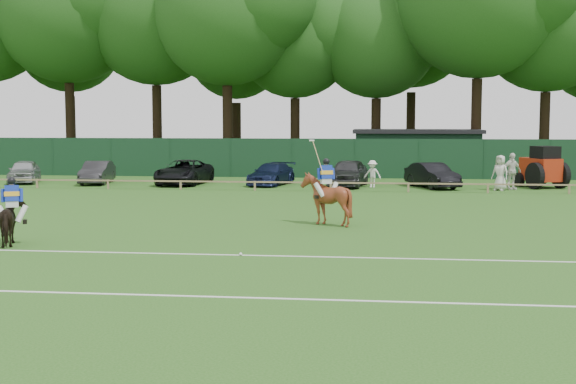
# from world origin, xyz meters

# --- Properties ---
(ground) EXTENTS (160.00, 160.00, 0.00)m
(ground) POSITION_xyz_m (0.00, 0.00, 0.00)
(ground) COLOR #1E4C14
(ground) RESTS_ON ground
(horse_dark) EXTENTS (1.41, 1.89, 1.45)m
(horse_dark) POSITION_xyz_m (-7.48, -0.04, 0.73)
(horse_dark) COLOR black
(horse_dark) RESTS_ON ground
(horse_chestnut) EXTENTS (1.97, 2.09, 1.87)m
(horse_chestnut) POSITION_xyz_m (1.59, 5.38, 0.93)
(horse_chestnut) COLOR maroon
(horse_chestnut) RESTS_ON ground
(sedan_silver) EXTENTS (2.70, 4.26, 1.35)m
(sedan_silver) POSITION_xyz_m (-17.26, 21.21, 0.68)
(sedan_silver) COLOR #A7ABAD
(sedan_silver) RESTS_ON ground
(sedan_grey) EXTENTS (1.92, 4.12, 1.31)m
(sedan_grey) POSITION_xyz_m (-12.77, 21.10, 0.65)
(sedan_grey) COLOR #28282A
(sedan_grey) RESTS_ON ground
(suv_black) EXTENTS (2.74, 5.21, 1.40)m
(suv_black) POSITION_xyz_m (-7.65, 21.29, 0.70)
(suv_black) COLOR black
(suv_black) RESTS_ON ground
(sedan_navy) EXTENTS (2.64, 4.56, 1.24)m
(sedan_navy) POSITION_xyz_m (-2.59, 21.40, 0.62)
(sedan_navy) COLOR #131B3B
(sedan_navy) RESTS_ON ground
(hatch_grey) EXTENTS (2.44, 4.70, 1.53)m
(hatch_grey) POSITION_xyz_m (1.78, 20.96, 0.76)
(hatch_grey) COLOR #313234
(hatch_grey) RESTS_ON ground
(estate_black) EXTENTS (2.99, 4.37, 1.36)m
(estate_black) POSITION_xyz_m (6.39, 20.72, 0.68)
(estate_black) COLOR black
(estate_black) RESTS_ON ground
(spectator_left) EXTENTS (1.07, 0.77, 1.49)m
(spectator_left) POSITION_xyz_m (3.14, 20.57, 0.74)
(spectator_left) COLOR white
(spectator_left) RESTS_ON ground
(spectator_mid) EXTENTS (1.24, 0.92, 1.96)m
(spectator_mid) POSITION_xyz_m (10.49, 20.02, 0.98)
(spectator_mid) COLOR silver
(spectator_mid) RESTS_ON ground
(spectator_right) EXTENTS (1.09, 1.02, 1.86)m
(spectator_right) POSITION_xyz_m (9.83, 19.50, 0.93)
(spectator_right) COLOR beige
(spectator_right) RESTS_ON ground
(rider_dark) EXTENTS (0.90, 0.57, 1.41)m
(rider_dark) POSITION_xyz_m (-7.48, -0.05, 1.41)
(rider_dark) COLOR silver
(rider_dark) RESTS_ON ground
(rider_chestnut) EXTENTS (0.98, 0.54, 2.05)m
(rider_chestnut) POSITION_xyz_m (1.59, 5.36, 1.74)
(rider_chestnut) COLOR silver
(rider_chestnut) RESTS_ON ground
(polo_ball) EXTENTS (0.09, 0.09, 0.09)m
(polo_ball) POSITION_xyz_m (-0.36, -1.05, 0.04)
(polo_ball) COLOR silver
(polo_ball) RESTS_ON ground
(pitch_lines) EXTENTS (60.00, 5.10, 0.01)m
(pitch_lines) POSITION_xyz_m (0.00, -3.50, 0.01)
(pitch_lines) COLOR silver
(pitch_lines) RESTS_ON ground
(pitch_rail) EXTENTS (62.10, 0.10, 0.50)m
(pitch_rail) POSITION_xyz_m (0.00, 18.00, 0.45)
(pitch_rail) COLOR #997F5B
(pitch_rail) RESTS_ON ground
(perimeter_fence) EXTENTS (92.08, 0.08, 2.50)m
(perimeter_fence) POSITION_xyz_m (0.00, 27.00, 1.25)
(perimeter_fence) COLOR #14351E
(perimeter_fence) RESTS_ON ground
(utility_shed) EXTENTS (8.40, 4.40, 3.04)m
(utility_shed) POSITION_xyz_m (6.00, 30.00, 1.54)
(utility_shed) COLOR #14331E
(utility_shed) RESTS_ON ground
(tree_row) EXTENTS (96.00, 12.00, 21.00)m
(tree_row) POSITION_xyz_m (2.00, 35.00, 0.00)
(tree_row) COLOR #26561C
(tree_row) RESTS_ON ground
(tractor) EXTENTS (2.74, 3.21, 2.29)m
(tractor) POSITION_xyz_m (12.35, 21.36, 1.08)
(tractor) COLOR #A4250F
(tractor) RESTS_ON ground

